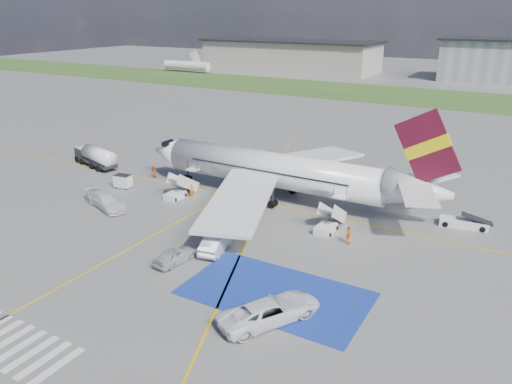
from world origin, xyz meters
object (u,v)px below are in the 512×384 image
airliner (284,172)px  van_white_a (270,307)px  gpu_cart (123,182)px  car_silver_b (216,243)px  belt_loader (464,223)px  car_silver_a (175,256)px  fuel_tanker (96,158)px  van_white_b (105,198)px

airliner → van_white_a: (9.83, -21.35, -2.32)m
gpu_cart → car_silver_b: bearing=-32.3°
belt_loader → car_silver_a: (-20.20, -20.31, 0.33)m
car_silver_a → van_white_a: (11.07, -3.37, 0.38)m
belt_loader → car_silver_a: bearing=-143.4°
fuel_tanker → van_white_a: bearing=-12.1°
fuel_tanker → belt_loader: 47.35m
fuel_tanker → car_silver_a: 31.72m
airliner → belt_loader: size_ratio=7.31×
belt_loader → airliner: bearing=178.5°
airliner → gpu_cart: 19.86m
van_white_b → airliner: bearing=-34.3°
gpu_cart → belt_loader: 38.61m
car_silver_a → car_silver_b: car_silver_b is taller
gpu_cart → belt_loader: gpu_cart is taller
car_silver_a → car_silver_b: size_ratio=0.84×
airliner → van_white_b: (-15.89, -11.65, -2.38)m
gpu_cart → car_silver_a: gpu_cart is taller
fuel_tanker → car_silver_b: fuel_tanker is taller
airliner → belt_loader: airliner is taller
belt_loader → van_white_a: (-9.12, -23.68, 0.71)m
van_white_b → fuel_tanker: bearing=69.6°
van_white_a → van_white_b: 27.49m
airliner → gpu_cart: (-18.75, -5.99, -2.65)m
gpu_cart → van_white_a: size_ratio=0.38×
airliner → fuel_tanker: 28.36m
van_white_b → van_white_a: bearing=-91.2°
fuel_tanker → gpu_cart: size_ratio=3.94×
belt_loader → car_silver_b: 24.81m
gpu_cart → car_silver_b: (19.31, -8.32, 0.04)m
fuel_tanker → van_white_a: size_ratio=1.49×
van_white_a → fuel_tanker: bearing=1.3°
car_silver_a → van_white_a: size_ratio=0.71×
airliner → van_white_b: size_ratio=7.14×
gpu_cart → car_silver_a: bearing=-43.4°
fuel_tanker → van_white_a: fuel_tanker is taller
van_white_a → gpu_cart: bearing=0.8°
gpu_cart → belt_loader: bearing=3.5°
car_silver_b → fuel_tanker: bearing=-36.3°
airliner → gpu_cart: bearing=-162.3°
airliner → car_silver_a: (-1.24, -17.98, -2.70)m
airliner → car_silver_a: size_ratio=9.06×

